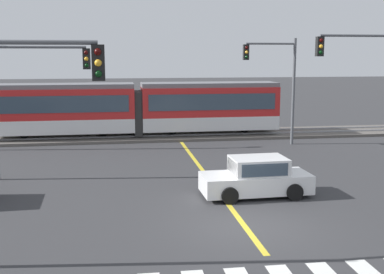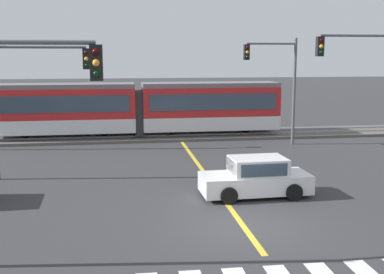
% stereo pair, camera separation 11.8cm
% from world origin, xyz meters
% --- Properties ---
extents(ground_plane, '(200.00, 200.00, 0.00)m').
position_xyz_m(ground_plane, '(0.00, 0.00, 0.00)').
color(ground_plane, '#333335').
extents(track_bed, '(120.00, 4.00, 0.18)m').
position_xyz_m(track_bed, '(0.00, 17.17, 0.09)').
color(track_bed, '#56514C').
rests_on(track_bed, ground).
extents(rail_near, '(120.00, 0.08, 0.10)m').
position_xyz_m(rail_near, '(0.00, 16.45, 0.23)').
color(rail_near, '#939399').
rests_on(rail_near, track_bed).
extents(rail_far, '(120.00, 0.08, 0.10)m').
position_xyz_m(rail_far, '(0.00, 17.89, 0.23)').
color(rail_far, '#939399').
rests_on(rail_far, track_bed).
extents(light_rail_tram, '(18.50, 2.64, 3.43)m').
position_xyz_m(light_rail_tram, '(-2.60, 17.17, 2.05)').
color(light_rail_tram, silver).
rests_on(light_rail_tram, track_bed).
extents(lane_centre_line, '(0.20, 17.57, 0.01)m').
position_xyz_m(lane_centre_line, '(0.00, 6.39, 0.00)').
color(lane_centre_line, gold).
rests_on(lane_centre_line, ground).
extents(sedan_crossing, '(4.24, 2.00, 1.52)m').
position_xyz_m(sedan_crossing, '(1.32, 3.18, 0.70)').
color(sedan_crossing, silver).
rests_on(sedan_crossing, ground).
extents(traffic_light_far_right, '(3.25, 0.38, 6.40)m').
position_xyz_m(traffic_light_far_right, '(5.59, 13.46, 4.22)').
color(traffic_light_far_right, '#515459').
rests_on(traffic_light_far_right, ground).
extents(traffic_light_mid_left, '(4.25, 0.38, 6.20)m').
position_xyz_m(traffic_light_mid_left, '(-7.77, 7.29, 4.12)').
color(traffic_light_mid_left, '#515459').
rests_on(traffic_light_mid_left, ground).
extents(traffic_light_near_left, '(3.75, 0.38, 6.09)m').
position_xyz_m(traffic_light_near_left, '(-6.63, -1.90, 4.05)').
color(traffic_light_near_left, '#515459').
rests_on(traffic_light_near_left, ground).
extents(traffic_light_mid_right, '(4.25, 0.38, 6.70)m').
position_xyz_m(traffic_light_mid_right, '(7.98, 6.97, 4.45)').
color(traffic_light_mid_right, '#515459').
rests_on(traffic_light_mid_right, ground).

